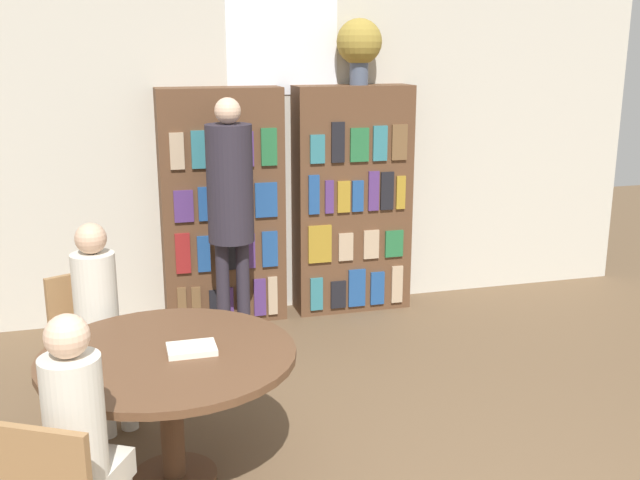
% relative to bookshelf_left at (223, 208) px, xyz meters
% --- Properties ---
extents(wall_back, '(6.40, 0.07, 3.00)m').
position_rel_bookshelf_left_xyz_m(wall_back, '(0.54, 0.19, 0.57)').
color(wall_back, beige).
rests_on(wall_back, ground_plane).
extents(bookshelf_left, '(0.96, 0.34, 1.88)m').
position_rel_bookshelf_left_xyz_m(bookshelf_left, '(0.00, 0.00, 0.00)').
color(bookshelf_left, brown).
rests_on(bookshelf_left, ground_plane).
extents(bookshelf_right, '(0.96, 0.34, 1.88)m').
position_rel_bookshelf_left_xyz_m(bookshelf_right, '(1.08, 0.00, -0.00)').
color(bookshelf_right, brown).
rests_on(bookshelf_right, ground_plane).
extents(flower_vase, '(0.36, 0.36, 0.52)m').
position_rel_bookshelf_left_xyz_m(flower_vase, '(1.13, 0.00, 1.26)').
color(flower_vase, '#475166').
rests_on(flower_vase, bookshelf_right).
extents(reading_table, '(1.28, 1.28, 0.71)m').
position_rel_bookshelf_left_xyz_m(reading_table, '(-0.62, -2.28, -0.33)').
color(reading_table, brown).
rests_on(reading_table, ground_plane).
extents(chair_left_side, '(0.53, 0.53, 0.87)m').
position_rel_bookshelf_left_xyz_m(chair_left_side, '(-1.02, -1.39, -0.46)').
color(chair_left_side, olive).
rests_on(chair_left_side, ground_plane).
extents(seated_reader_left, '(0.36, 0.40, 1.22)m').
position_rel_bookshelf_left_xyz_m(seated_reader_left, '(-0.95, -1.56, -0.25)').
color(seated_reader_left, beige).
rests_on(seated_reader_left, ground_plane).
extents(seated_reader_right, '(0.36, 0.40, 1.21)m').
position_rel_bookshelf_left_xyz_m(seated_reader_right, '(-1.00, -2.97, -0.26)').
color(seated_reader_right, beige).
rests_on(seated_reader_right, ground_plane).
extents(librarian_standing, '(0.34, 0.61, 1.83)m').
position_rel_bookshelf_left_xyz_m(librarian_standing, '(-0.01, -0.50, 0.21)').
color(librarian_standing, '#28232D').
rests_on(librarian_standing, ground_plane).
extents(open_book_on_table, '(0.24, 0.18, 0.03)m').
position_rel_bookshelf_left_xyz_m(open_book_on_table, '(-0.50, -2.31, -0.21)').
color(open_book_on_table, silver).
rests_on(open_book_on_table, reading_table).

